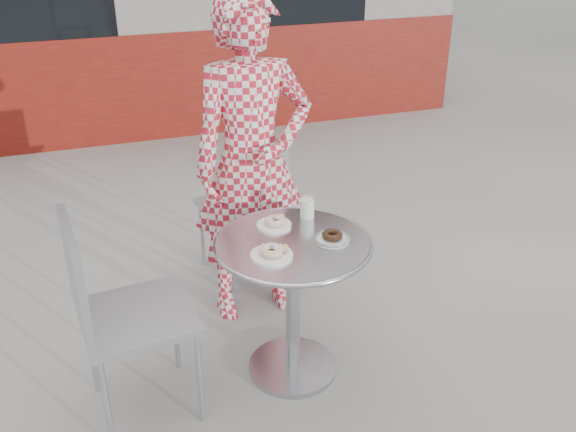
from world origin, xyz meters
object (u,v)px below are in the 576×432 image
object	(u,v)px
plate_far	(275,223)
plate_near	(272,252)
plate_checker	(332,238)
milk_cup	(307,208)
bistro_table	(293,275)
chair_far	(242,232)
seated_person	(253,163)
chair_left	(139,354)

from	to	relation	value
plate_far	plate_near	distance (m)	0.28
plate_checker	milk_cup	xyz separation A→B (m)	(-0.03, 0.25, 0.04)
bistro_table	plate_checker	world-z (taller)	plate_checker
plate_near	chair_far	bearing A→B (deg)	82.49
milk_cup	plate_checker	bearing A→B (deg)	-83.48
bistro_table	seated_person	distance (m)	0.69
seated_person	plate_far	distance (m)	0.45
seated_person	plate_near	bearing A→B (deg)	-101.51
bistro_table	chair_left	xyz separation A→B (m)	(-0.74, -0.02, -0.25)
plate_checker	bistro_table	bearing A→B (deg)	165.19
bistro_table	plate_near	bearing A→B (deg)	-143.89
plate_near	plate_checker	world-z (taller)	plate_near
seated_person	milk_cup	xyz separation A→B (m)	(0.16, -0.40, -0.10)
bistro_table	plate_far	world-z (taller)	plate_far
plate_far	milk_cup	bearing A→B (deg)	9.85
chair_far	milk_cup	distance (m)	0.95
chair_far	plate_far	xyz separation A→B (m)	(-0.05, -0.82, 0.48)
chair_left	chair_far	bearing A→B (deg)	-42.34
chair_far	plate_near	size ratio (longest dim) A/B	4.81
bistro_table	seated_person	size ratio (longest dim) A/B	0.42
bistro_table	plate_near	xyz separation A→B (m)	(-0.13, -0.09, 0.20)
chair_far	plate_near	bearing A→B (deg)	68.06
plate_far	plate_near	bearing A→B (deg)	-109.66
bistro_table	milk_cup	size ratio (longest dim) A/B	6.38
plate_far	plate_checker	size ratio (longest dim) A/B	1.01
seated_person	plate_checker	xyz separation A→B (m)	(0.18, -0.65, -0.14)
bistro_table	plate_near	size ratio (longest dim) A/B	3.98
bistro_table	plate_far	bearing A→B (deg)	100.73
plate_far	milk_cup	world-z (taller)	milk_cup
seated_person	plate_near	world-z (taller)	seated_person
plate_checker	seated_person	bearing A→B (deg)	105.81
plate_checker	milk_cup	distance (m)	0.25
chair_left	plate_checker	world-z (taller)	chair_left
chair_far	plate_checker	xyz separation A→B (m)	(0.16, -1.04, 0.47)
chair_far	plate_near	xyz separation A→B (m)	(-0.14, -1.08, 0.48)
milk_cup	plate_near	bearing A→B (deg)	-132.26
plate_checker	milk_cup	world-z (taller)	milk_cup
milk_cup	seated_person	bearing A→B (deg)	111.23
chair_far	seated_person	xyz separation A→B (m)	(-0.03, -0.38, 0.61)
seated_person	milk_cup	world-z (taller)	seated_person
plate_near	plate_checker	bearing A→B (deg)	9.23
chair_left	seated_person	size ratio (longest dim) A/B	0.56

